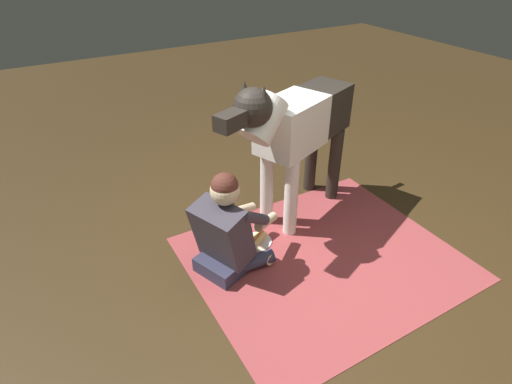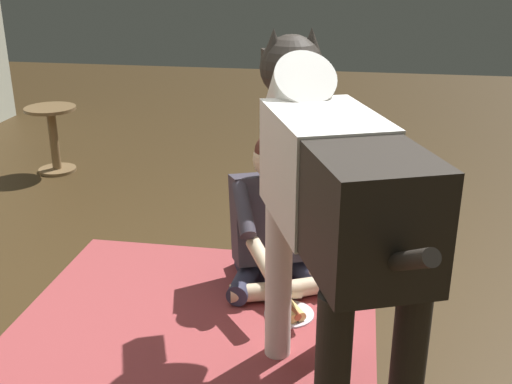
{
  "view_description": "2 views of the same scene",
  "coord_description": "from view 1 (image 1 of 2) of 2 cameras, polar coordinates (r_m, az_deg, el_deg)",
  "views": [
    {
      "loc": [
        1.56,
        2.01,
        2.22
      ],
      "look_at": [
        0.35,
        -0.1,
        0.66
      ],
      "focal_mm": 29.04,
      "sensor_mm": 36.0,
      "label": 1
    },
    {
      "loc": [
        -2.37,
        -0.58,
        1.65
      ],
      "look_at": [
        0.37,
        -0.12,
        0.58
      ],
      "focal_mm": 43.58,
      "sensor_mm": 36.0,
      "label": 2
    }
  ],
  "objects": [
    {
      "name": "area_rug",
      "position": [
        3.37,
        9.29,
        -8.96
      ],
      "size": [
        2.0,
        1.71,
        0.01
      ],
      "primitive_type": "cube",
      "color": "#94393C",
      "rests_on": "ground"
    },
    {
      "name": "hot_dog_on_plate",
      "position": [
        3.46,
        0.17,
        -6.59
      ],
      "size": [
        0.24,
        0.24,
        0.06
      ],
      "color": "silver",
      "rests_on": "ground"
    },
    {
      "name": "ground_plane",
      "position": [
        3.38,
        6.11,
        -8.57
      ],
      "size": [
        13.83,
        13.83,
        0.0
      ],
      "primitive_type": "plane",
      "color": "#362613"
    },
    {
      "name": "large_dog",
      "position": [
        3.37,
        5.58,
        8.94
      ],
      "size": [
        1.6,
        0.76,
        1.36
      ],
      "color": "silver",
      "rests_on": "ground"
    },
    {
      "name": "person_sitting_on_floor",
      "position": [
        3.06,
        -3.99,
        -5.37
      ],
      "size": [
        0.73,
        0.61,
        0.82
      ],
      "color": "#2E2F45",
      "rests_on": "ground"
    }
  ]
}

